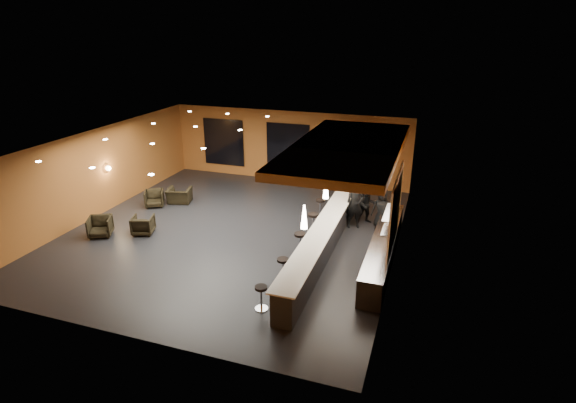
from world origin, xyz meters
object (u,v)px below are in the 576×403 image
(column, at_px, (350,170))
(pendant_1, at_px, (326,188))
(armchair_c, at_px, (154,198))
(bar_stool_1, at_px, (283,267))
(prep_counter, at_px, (383,249))
(bar_stool_0, at_px, (261,295))
(staff_a, at_px, (355,205))
(pendant_0, at_px, (304,217))
(bar_stool_3, at_px, (313,221))
(bar_stool_2, at_px, (300,241))
(bar_counter, at_px, (321,245))
(staff_b, at_px, (367,204))
(armchair_a, at_px, (100,227))
(armchair_d, at_px, (179,196))
(bar_stool_4, at_px, (320,206))
(staff_c, at_px, (382,209))
(armchair_b, at_px, (143,225))
(pendant_2, at_px, (342,167))

(column, distance_m, pendant_1, 4.14)
(armchair_c, relative_size, bar_stool_1, 1.05)
(prep_counter, bearing_deg, bar_stool_0, -126.25)
(prep_counter, bearing_deg, staff_a, 120.81)
(pendant_0, distance_m, bar_stool_0, 2.44)
(staff_a, xyz_separation_m, bar_stool_3, (-1.32, -1.16, -0.39))
(pendant_0, distance_m, bar_stool_2, 2.83)
(bar_counter, xyz_separation_m, staff_a, (0.58, 2.88, 0.44))
(staff_b, relative_size, armchair_a, 1.90)
(bar_stool_2, bearing_deg, bar_stool_3, 90.16)
(armchair_d, xyz_separation_m, bar_stool_4, (6.33, 0.38, 0.17))
(prep_counter, xyz_separation_m, staff_a, (-1.42, 2.38, 0.51))
(bar_stool_1, xyz_separation_m, bar_stool_2, (0.01, 1.75, 0.04))
(staff_c, distance_m, bar_stool_0, 6.86)
(armchair_d, height_order, bar_stool_2, bar_stool_2)
(staff_c, relative_size, armchair_a, 1.95)
(bar_stool_4, bearing_deg, staff_b, 1.85)
(bar_stool_4, bearing_deg, staff_a, -19.06)
(prep_counter, height_order, bar_stool_3, prep_counter)
(armchair_b, distance_m, bar_stool_4, 6.93)
(bar_stool_4, bearing_deg, pendant_1, -72.74)
(bar_counter, distance_m, staff_a, 2.97)
(pendant_1, xyz_separation_m, bar_stool_0, (-0.81, -3.83, -1.89))
(bar_counter, bearing_deg, staff_b, 74.25)
(pendant_0, relative_size, bar_stool_2, 0.86)
(pendant_0, xyz_separation_m, bar_stool_4, (-0.90, 5.39, -1.85))
(armchair_c, bearing_deg, bar_stool_3, -34.13)
(pendant_1, xyz_separation_m, bar_stool_2, (-0.73, -0.47, -1.83))
(pendant_0, distance_m, staff_c, 5.56)
(staff_a, height_order, armchair_d, staff_a)
(pendant_0, height_order, bar_stool_1, pendant_0)
(armchair_d, distance_m, bar_stool_0, 9.02)
(pendant_0, distance_m, staff_b, 5.75)
(column, height_order, bar_stool_0, column)
(bar_stool_4, bearing_deg, prep_counter, -44.90)
(pendant_2, distance_m, bar_stool_2, 3.56)
(armchair_a, distance_m, armchair_c, 3.19)
(prep_counter, relative_size, staff_a, 3.20)
(pendant_2, xyz_separation_m, armchair_d, (-7.22, 0.01, -2.02))
(staff_b, bearing_deg, pendant_2, -179.02)
(pendant_1, xyz_separation_m, staff_c, (1.60, 2.59, -1.55))
(prep_counter, bearing_deg, column, 116.00)
(pendant_1, height_order, bar_stool_3, pendant_1)
(pendant_0, height_order, staff_b, pendant_0)
(armchair_d, bearing_deg, bar_stool_4, 168.97)
(armchair_a, distance_m, bar_stool_2, 7.53)
(pendant_0, xyz_separation_m, armchair_a, (-8.20, 1.11, -1.98))
(armchair_b, distance_m, bar_stool_0, 6.77)
(pendant_0, distance_m, bar_stool_3, 4.19)
(pendant_1, relative_size, staff_a, 0.37)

